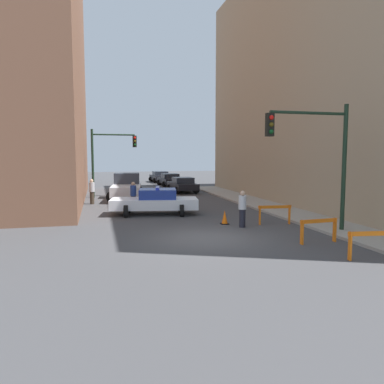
{
  "coord_description": "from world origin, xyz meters",
  "views": [
    {
      "loc": [
        -4.04,
        -13.84,
        3.25
      ],
      "look_at": [
        1.09,
        6.48,
        1.17
      ],
      "focal_mm": 35.0,
      "sensor_mm": 36.0,
      "label": 1
    }
  ],
  "objects": [
    {
      "name": "pedestrian_sidewalk",
      "position": [
        2.23,
        1.75,
        0.86
      ],
      "size": [
        0.41,
        0.41,
        1.66
      ],
      "rotation": [
        0.0,
        0.0,
        4.55
      ],
      "color": "black",
      "rests_on": "ground_plane"
    },
    {
      "name": "pedestrian_crossing",
      "position": [
        -2.01,
        8.53,
        0.86
      ],
      "size": [
        0.37,
        0.37,
        1.66
      ],
      "rotation": [
        0.0,
        0.0,
        3.18
      ],
      "color": "black",
      "rests_on": "ground_plane"
    },
    {
      "name": "parked_car_mid",
      "position": [
        3.28,
        24.68,
        0.67
      ],
      "size": [
        2.4,
        4.38,
        1.31
      ],
      "rotation": [
        0.0,
        0.0,
        0.04
      ],
      "color": "black",
      "rests_on": "ground_plane"
    },
    {
      "name": "sidewalk_right",
      "position": [
        6.2,
        0.0,
        0.06
      ],
      "size": [
        2.4,
        44.0,
        0.12
      ],
      "color": "#9E998E",
      "rests_on": "ground_plane"
    },
    {
      "name": "pedestrian_corner",
      "position": [
        -4.45,
        11.68,
        0.86
      ],
      "size": [
        0.43,
        0.43,
        1.66
      ],
      "rotation": [
        0.0,
        0.0,
        3.36
      ],
      "color": "#382D23",
      "rests_on": "ground_plane"
    },
    {
      "name": "barrier_mid",
      "position": [
        3.83,
        -1.8,
        0.62
      ],
      "size": [
        1.6,
        0.28,
        0.9
      ],
      "rotation": [
        0.0,
        0.0,
        0.08
      ],
      "color": "orange",
      "rests_on": "ground_plane"
    },
    {
      "name": "barrier_front",
      "position": [
        4.17,
        -4.17,
        0.62
      ],
      "size": [
        1.59,
        0.36,
        0.9
      ],
      "rotation": [
        0.0,
        0.0,
        -0.14
      ],
      "color": "orange",
      "rests_on": "ground_plane"
    },
    {
      "name": "parked_car_near",
      "position": [
        3.13,
        17.96,
        0.67
      ],
      "size": [
        2.4,
        4.37,
        1.31
      ],
      "rotation": [
        0.0,
        0.0,
        0.04
      ],
      "color": "black",
      "rests_on": "ground_plane"
    },
    {
      "name": "traffic_cone",
      "position": [
        1.72,
        2.67,
        0.32
      ],
      "size": [
        0.36,
        0.36,
        0.66
      ],
      "color": "black",
      "rests_on": "ground_plane"
    },
    {
      "name": "building_right",
      "position": [
        13.4,
        8.0,
        8.49
      ],
      "size": [
        12.0,
        28.0,
        16.97
      ],
      "color": "tan",
      "rests_on": "ground_plane"
    },
    {
      "name": "white_truck",
      "position": [
        -2.0,
        14.0,
        0.91
      ],
      "size": [
        3.05,
        5.6,
        1.9
      ],
      "rotation": [
        0.0,
        0.0,
        -0.12
      ],
      "color": "silver",
      "rests_on": "ground_plane"
    },
    {
      "name": "traffic_light_near",
      "position": [
        4.73,
        -0.31,
        3.53
      ],
      "size": [
        3.64,
        0.35,
        5.2
      ],
      "color": "black",
      "rests_on": "sidewalk_right"
    },
    {
      "name": "ground_plane",
      "position": [
        0.0,
        0.0,
        0.0
      ],
      "size": [
        120.0,
        120.0,
        0.0
      ],
      "primitive_type": "plane",
      "color": "#424244"
    },
    {
      "name": "traffic_light_far",
      "position": [
        -3.3,
        15.66,
        3.4
      ],
      "size": [
        3.44,
        0.35,
        5.2
      ],
      "color": "black",
      "rests_on": "ground_plane"
    },
    {
      "name": "police_car",
      "position": [
        -1.03,
        6.35,
        0.72
      ],
      "size": [
        4.94,
        2.85,
        1.52
      ],
      "rotation": [
        0.0,
        0.0,
        1.4
      ],
      "color": "white",
      "rests_on": "ground_plane"
    },
    {
      "name": "parked_car_far",
      "position": [
        3.17,
        30.4,
        0.67
      ],
      "size": [
        2.4,
        4.37,
        1.31
      ],
      "rotation": [
        0.0,
        0.0,
        0.04
      ],
      "color": "black",
      "rests_on": "ground_plane"
    },
    {
      "name": "barrier_back",
      "position": [
        3.96,
        2.02,
        0.62
      ],
      "size": [
        1.59,
        0.33,
        0.9
      ],
      "rotation": [
        0.0,
        0.0,
        -0.12
      ],
      "color": "orange",
      "rests_on": "ground_plane"
    }
  ]
}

